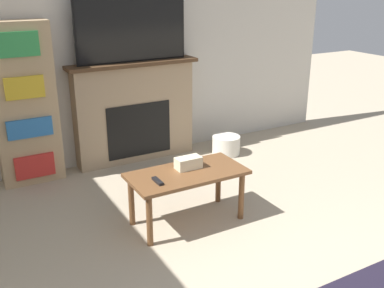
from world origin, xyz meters
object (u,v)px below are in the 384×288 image
bookshelf (25,105)px  coffee_table (187,179)px  tv (132,30)px  storage_basket (226,145)px  fireplace (135,111)px

bookshelf → coffee_table: bearing=-57.3°
tv → bookshelf: size_ratio=0.76×
tv → coffee_table: (-0.18, -1.55, -1.08)m
coffee_table → bookshelf: size_ratio=0.61×
storage_basket → coffee_table: bearing=-135.1°
storage_basket → bookshelf: bearing=170.4°
tv → storage_basket: 1.73m
fireplace → bookshelf: 1.20m
bookshelf → storage_basket: 2.31m
coffee_table → tv: bearing=83.2°
storage_basket → tv: bearing=159.7°
tv → bookshelf: bearing=-179.9°
tv → bookshelf: tv is taller
bookshelf → storage_basket: bearing=-9.6°
fireplace → tv: 0.90m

